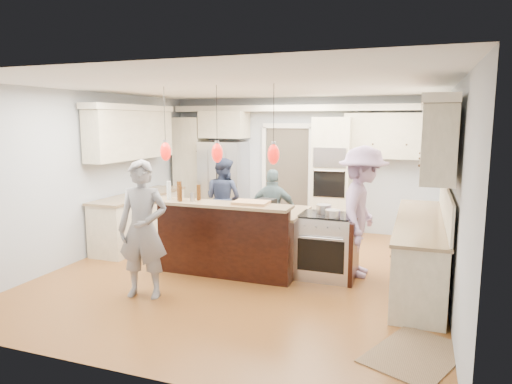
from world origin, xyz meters
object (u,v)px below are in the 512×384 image
person_bar_end (143,229)px  kitchen_island (234,237)px  island_range (327,246)px  person_far_left (223,199)px  refrigerator (224,184)px

person_bar_end → kitchen_island: bearing=53.7°
kitchen_island → island_range: bearing=3.1°
island_range → person_far_left: size_ratio=0.59×
island_range → person_far_left: (-2.26, 1.44, 0.32)m
kitchen_island → person_bar_end: person_bar_end is taller
kitchen_island → person_far_left: (-0.85, 1.52, 0.29)m
refrigerator → island_range: 3.71m
refrigerator → person_bar_end: size_ratio=1.03×
kitchen_island → person_bar_end: (-0.65, -1.43, 0.39)m
refrigerator → person_bar_end: (0.65, -4.00, -0.02)m
person_bar_end → person_far_left: 2.96m
island_range → person_bar_end: bearing=-143.8°
refrigerator → kitchen_island: refrigerator is taller
island_range → person_far_left: 2.70m
island_range → person_bar_end: 2.59m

